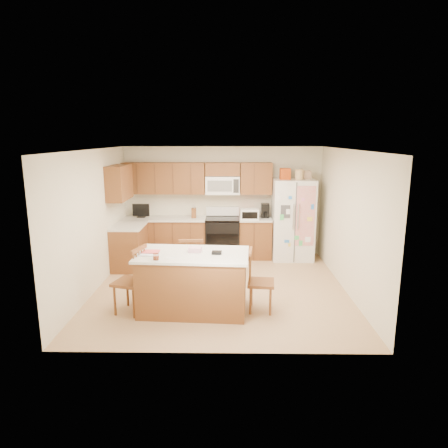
{
  "coord_description": "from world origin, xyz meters",
  "views": [
    {
      "loc": [
        0.17,
        -6.89,
        2.71
      ],
      "look_at": [
        0.06,
        0.35,
        1.13
      ],
      "focal_mm": 32.0,
      "sensor_mm": 36.0,
      "label": 1
    }
  ],
  "objects_px": {
    "windsor_chair_left": "(131,282)",
    "refrigerator": "(293,219)",
    "stove": "(223,237)",
    "island": "(193,282)",
    "windsor_chair_back": "(192,267)",
    "windsor_chair_right": "(259,282)"
  },
  "relations": [
    {
      "from": "windsor_chair_back",
      "to": "windsor_chair_right",
      "type": "xyz_separation_m",
      "value": [
        1.14,
        -0.74,
        -0.01
      ]
    },
    {
      "from": "windsor_chair_left",
      "to": "windsor_chair_back",
      "type": "xyz_separation_m",
      "value": [
        0.87,
        0.84,
        -0.03
      ]
    },
    {
      "from": "refrigerator",
      "to": "windsor_chair_back",
      "type": "height_order",
      "value": "refrigerator"
    },
    {
      "from": "stove",
      "to": "windsor_chair_back",
      "type": "relative_size",
      "value": 1.12
    },
    {
      "from": "stove",
      "to": "windsor_chair_back",
      "type": "height_order",
      "value": "stove"
    },
    {
      "from": "stove",
      "to": "refrigerator",
      "type": "relative_size",
      "value": 0.55
    },
    {
      "from": "refrigerator",
      "to": "windsor_chair_left",
      "type": "xyz_separation_m",
      "value": [
        -2.94,
        -2.91,
        -0.41
      ]
    },
    {
      "from": "island",
      "to": "windsor_chair_back",
      "type": "distance_m",
      "value": 0.76
    },
    {
      "from": "refrigerator",
      "to": "windsor_chair_left",
      "type": "bearing_deg",
      "value": -135.29
    },
    {
      "from": "stove",
      "to": "island",
      "type": "xyz_separation_m",
      "value": [
        -0.41,
        -2.89,
        0.0
      ]
    },
    {
      "from": "windsor_chair_left",
      "to": "windsor_chair_right",
      "type": "distance_m",
      "value": 2.0
    },
    {
      "from": "island",
      "to": "windsor_chair_left",
      "type": "relative_size",
      "value": 1.66
    },
    {
      "from": "windsor_chair_back",
      "to": "refrigerator",
      "type": "bearing_deg",
      "value": 44.94
    },
    {
      "from": "windsor_chair_left",
      "to": "refrigerator",
      "type": "bearing_deg",
      "value": 44.71
    },
    {
      "from": "island",
      "to": "windsor_chair_right",
      "type": "distance_m",
      "value": 1.04
    },
    {
      "from": "windsor_chair_left",
      "to": "windsor_chair_back",
      "type": "height_order",
      "value": "windsor_chair_left"
    },
    {
      "from": "stove",
      "to": "windsor_chair_left",
      "type": "distance_m",
      "value": 3.27
    },
    {
      "from": "stove",
      "to": "refrigerator",
      "type": "bearing_deg",
      "value": -2.3
    },
    {
      "from": "island",
      "to": "windsor_chair_left",
      "type": "height_order",
      "value": "windsor_chair_left"
    },
    {
      "from": "stove",
      "to": "windsor_chair_right",
      "type": "distance_m",
      "value": 2.94
    },
    {
      "from": "stove",
      "to": "windsor_chair_back",
      "type": "xyz_separation_m",
      "value": [
        -0.5,
        -2.13,
        0.0
      ]
    },
    {
      "from": "windsor_chair_left",
      "to": "windsor_chair_right",
      "type": "bearing_deg",
      "value": 2.84
    }
  ]
}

